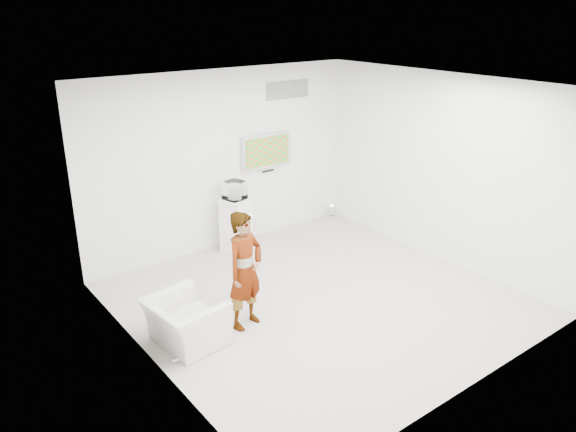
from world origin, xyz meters
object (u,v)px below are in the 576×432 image
object	(u,v)px
person	(245,270)
floor_uplight	(332,211)
pedestal	(236,225)
tv	(266,151)
armchair	(186,322)

from	to	relation	value
person	floor_uplight	size ratio (longest dim) A/B	5.88
floor_uplight	pedestal	bearing A→B (deg)	-175.54
tv	floor_uplight	world-z (taller)	tv
person	pedestal	distance (m)	2.42
tv	pedestal	distance (m)	1.41
pedestal	floor_uplight	world-z (taller)	pedestal
pedestal	floor_uplight	size ratio (longest dim) A/B	3.46
armchair	floor_uplight	xyz separation A→B (m)	(4.32, 2.17, -0.16)
tv	floor_uplight	distance (m)	2.04
armchair	person	bearing A→B (deg)	-103.06
tv	armchair	world-z (taller)	tv
person	armchair	world-z (taller)	person
armchair	pedestal	xyz separation A→B (m)	(2.00, 1.99, 0.17)
tv	pedestal	size ratio (longest dim) A/B	1.08
tv	pedestal	bearing A→B (deg)	-161.00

